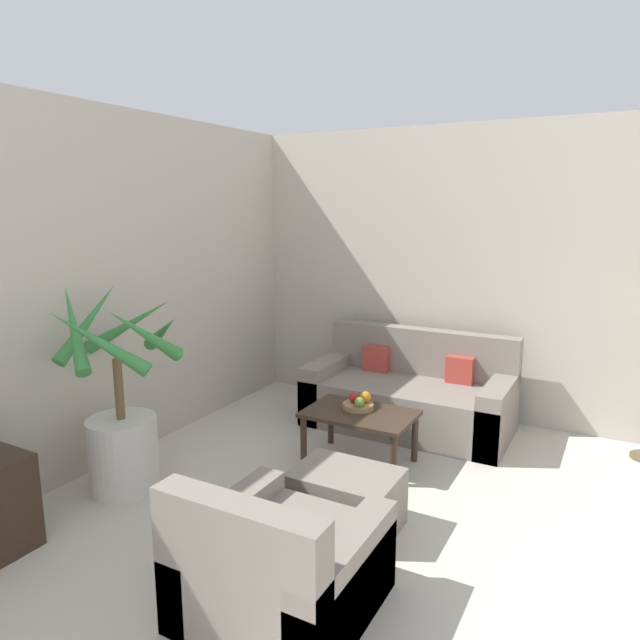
# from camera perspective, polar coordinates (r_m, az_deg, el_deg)

# --- Properties ---
(wall_back) EXTENTS (8.62, 0.06, 2.70)m
(wall_back) POSITION_cam_1_polar(r_m,az_deg,el_deg) (5.31, 29.31, 3.15)
(wall_back) COLOR #BCB2A3
(wall_back) RESTS_ON ground_plane
(potted_palm) EXTENTS (0.93, 0.94, 1.47)m
(potted_palm) POSITION_cam_1_polar(r_m,az_deg,el_deg) (4.24, -19.20, -9.69)
(potted_palm) COLOR beige
(potted_palm) RESTS_ON ground_plane
(sofa_loveseat) EXTENTS (1.79, 0.86, 0.85)m
(sofa_loveseat) POSITION_cam_1_polar(r_m,az_deg,el_deg) (5.26, 8.92, -7.56)
(sofa_loveseat) COLOR gray
(sofa_loveseat) RESTS_ON ground_plane
(coffee_table) EXTENTS (0.83, 0.55, 0.41)m
(coffee_table) POSITION_cam_1_polar(r_m,az_deg,el_deg) (4.48, 4.00, -9.89)
(coffee_table) COLOR #38281E
(coffee_table) RESTS_ON ground_plane
(fruit_bowl) EXTENTS (0.24, 0.24, 0.04)m
(fruit_bowl) POSITION_cam_1_polar(r_m,az_deg,el_deg) (4.51, 3.83, -8.59)
(fruit_bowl) COLOR #997A4C
(fruit_bowl) RESTS_ON coffee_table
(apple_red) EXTENTS (0.08, 0.08, 0.08)m
(apple_red) POSITION_cam_1_polar(r_m,az_deg,el_deg) (4.52, 3.39, -7.74)
(apple_red) COLOR red
(apple_red) RESTS_ON fruit_bowl
(apple_green) EXTENTS (0.08, 0.08, 0.08)m
(apple_green) POSITION_cam_1_polar(r_m,az_deg,el_deg) (4.43, 3.96, -8.17)
(apple_green) COLOR olive
(apple_green) RESTS_ON fruit_bowl
(orange_fruit) EXTENTS (0.09, 0.09, 0.09)m
(orange_fruit) POSITION_cam_1_polar(r_m,az_deg,el_deg) (4.53, 4.56, -7.66)
(orange_fruit) COLOR orange
(orange_fruit) RESTS_ON fruit_bowl
(armchair) EXTENTS (0.85, 0.87, 0.75)m
(armchair) POSITION_cam_1_polar(r_m,az_deg,el_deg) (3.03, -4.10, -23.50)
(armchair) COLOR gray
(armchair) RESTS_ON ground_plane
(ottoman) EXTENTS (0.65, 0.46, 0.37)m
(ottoman) POSITION_cam_1_polar(r_m,az_deg,el_deg) (3.72, 2.59, -17.45)
(ottoman) COLOR gray
(ottoman) RESTS_ON ground_plane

